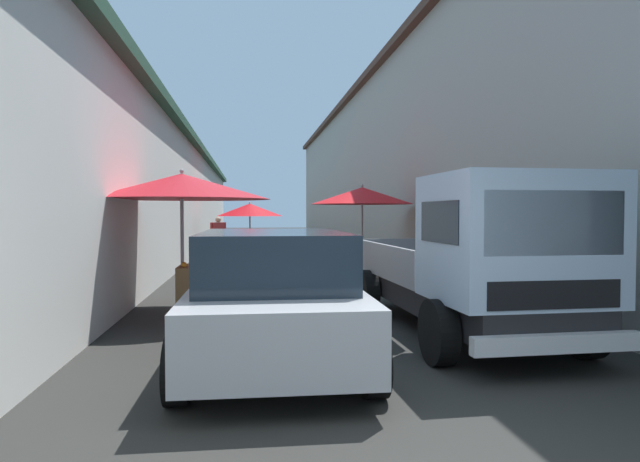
{
  "coord_description": "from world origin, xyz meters",
  "views": [
    {
      "loc": [
        -2.91,
        1.27,
        1.65
      ],
      "look_at": [
        10.55,
        -0.48,
        1.2
      ],
      "focal_mm": 30.7,
      "sensor_mm": 36.0,
      "label": 1
    }
  ],
  "objects_px": {
    "delivery_truck": "(486,263)",
    "fruit_stall_near_right": "(183,197)",
    "fruit_stall_mid_lane": "(362,202)",
    "parked_scooter": "(205,265)",
    "vendor_by_crates": "(218,235)",
    "fruit_stall_far_left": "(250,215)",
    "hatchback_car": "(273,295)"
  },
  "relations": [
    {
      "from": "fruit_stall_far_left",
      "to": "vendor_by_crates",
      "type": "distance_m",
      "value": 1.93
    },
    {
      "from": "fruit_stall_near_right",
      "to": "hatchback_car",
      "type": "height_order",
      "value": "fruit_stall_near_right"
    },
    {
      "from": "delivery_truck",
      "to": "fruit_stall_near_right",
      "type": "bearing_deg",
      "value": 54.97
    },
    {
      "from": "hatchback_car",
      "to": "delivery_truck",
      "type": "height_order",
      "value": "delivery_truck"
    },
    {
      "from": "delivery_truck",
      "to": "vendor_by_crates",
      "type": "bearing_deg",
      "value": 16.19
    },
    {
      "from": "vendor_by_crates",
      "to": "fruit_stall_far_left",
      "type": "bearing_deg",
      "value": -39.24
    },
    {
      "from": "hatchback_car",
      "to": "delivery_truck",
      "type": "bearing_deg",
      "value": -82.87
    },
    {
      "from": "fruit_stall_far_left",
      "to": "fruit_stall_mid_lane",
      "type": "height_order",
      "value": "fruit_stall_mid_lane"
    },
    {
      "from": "delivery_truck",
      "to": "parked_scooter",
      "type": "bearing_deg",
      "value": 30.81
    },
    {
      "from": "fruit_stall_far_left",
      "to": "hatchback_car",
      "type": "bearing_deg",
      "value": -179.11
    },
    {
      "from": "fruit_stall_far_left",
      "to": "vendor_by_crates",
      "type": "relative_size",
      "value": 1.69
    },
    {
      "from": "parked_scooter",
      "to": "vendor_by_crates",
      "type": "bearing_deg",
      "value": 0.78
    },
    {
      "from": "fruit_stall_mid_lane",
      "to": "fruit_stall_near_right",
      "type": "height_order",
      "value": "fruit_stall_mid_lane"
    },
    {
      "from": "hatchback_car",
      "to": "vendor_by_crates",
      "type": "distance_m",
      "value": 14.16
    },
    {
      "from": "fruit_stall_near_right",
      "to": "vendor_by_crates",
      "type": "height_order",
      "value": "fruit_stall_near_right"
    },
    {
      "from": "fruit_stall_near_right",
      "to": "delivery_truck",
      "type": "bearing_deg",
      "value": -125.03
    },
    {
      "from": "fruit_stall_far_left",
      "to": "hatchback_car",
      "type": "height_order",
      "value": "fruit_stall_far_left"
    },
    {
      "from": "fruit_stall_mid_lane",
      "to": "parked_scooter",
      "type": "bearing_deg",
      "value": 112.86
    },
    {
      "from": "hatchback_car",
      "to": "vendor_by_crates",
      "type": "height_order",
      "value": "vendor_by_crates"
    },
    {
      "from": "fruit_stall_near_right",
      "to": "parked_scooter",
      "type": "distance_m",
      "value": 4.05
    },
    {
      "from": "hatchback_car",
      "to": "parked_scooter",
      "type": "relative_size",
      "value": 2.39
    },
    {
      "from": "fruit_stall_far_left",
      "to": "hatchback_car",
      "type": "distance_m",
      "value": 15.5
    },
    {
      "from": "vendor_by_crates",
      "to": "hatchback_car",
      "type": "bearing_deg",
      "value": -174.43
    },
    {
      "from": "hatchback_car",
      "to": "parked_scooter",
      "type": "height_order",
      "value": "hatchback_car"
    },
    {
      "from": "fruit_stall_mid_lane",
      "to": "fruit_stall_near_right",
      "type": "xyz_separation_m",
      "value": [
        -5.49,
        4.13,
        -0.03
      ]
    },
    {
      "from": "fruit_stall_far_left",
      "to": "vendor_by_crates",
      "type": "bearing_deg",
      "value": 140.76
    },
    {
      "from": "vendor_by_crates",
      "to": "fruit_stall_near_right",
      "type": "bearing_deg",
      "value": -179.73
    },
    {
      "from": "fruit_stall_far_left",
      "to": "parked_scooter",
      "type": "distance_m",
      "value": 8.75
    },
    {
      "from": "hatchback_car",
      "to": "fruit_stall_near_right",
      "type": "bearing_deg",
      "value": 23.17
    },
    {
      "from": "fruit_stall_near_right",
      "to": "parked_scooter",
      "type": "height_order",
      "value": "fruit_stall_near_right"
    },
    {
      "from": "fruit_stall_far_left",
      "to": "hatchback_car",
      "type": "xyz_separation_m",
      "value": [
        -15.48,
        -0.24,
        -0.84
      ]
    },
    {
      "from": "delivery_truck",
      "to": "hatchback_car",
      "type": "bearing_deg",
      "value": 97.13
    }
  ]
}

